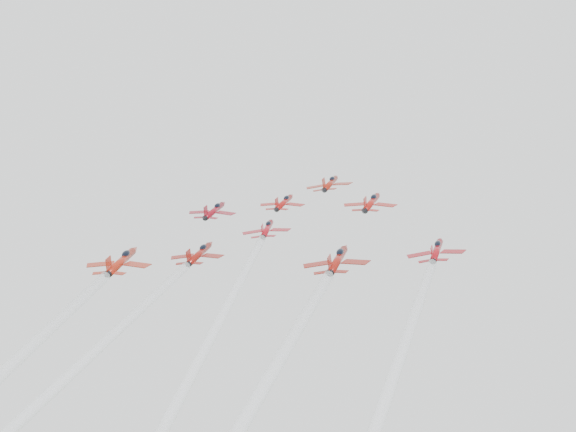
# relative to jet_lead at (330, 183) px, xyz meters

# --- Properties ---
(jet_lead) EXTENTS (9.93, 13.00, 7.32)m
(jet_lead) POSITION_rel_jet_lead_xyz_m (0.00, 0.00, 0.00)
(jet_lead) COLOR #9E1E0F
(jet_row2_left) EXTENTS (9.41, 12.31, 6.93)m
(jet_row2_left) POSITION_rel_jet_lead_xyz_m (-19.90, -16.02, -8.08)
(jet_row2_left) COLOR maroon
(jet_row2_center) EXTENTS (8.95, 11.71, 6.59)m
(jet_row2_center) POSITION_rel_jet_lead_xyz_m (-6.92, -12.76, -6.44)
(jet_row2_center) COLOR #A6120F
(jet_row2_right) EXTENTS (10.02, 13.10, 7.38)m
(jet_row2_right) POSITION_rel_jet_lead_xyz_m (10.36, -15.60, -7.86)
(jet_row2_right) COLOR #AB1710
(jet_center) EXTENTS (8.53, 83.05, 42.63)m
(jet_center) POSITION_rel_jet_lead_xyz_m (-6.05, -65.54, -33.12)
(jet_center) COLOR #A70F1A
(jet_rear_left) EXTENTS (8.91, 86.70, 44.50)m
(jet_rear_left) POSITION_rel_jet_lead_xyz_m (-14.28, -78.47, -39.64)
(jet_rear_left) COLOR maroon
(jet_rear_farright) EXTENTS (8.65, 84.17, 43.20)m
(jet_rear_farright) POSITION_rel_jet_lead_xyz_m (22.99, -79.55, -40.19)
(jet_rear_farright) COLOR #A30F17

